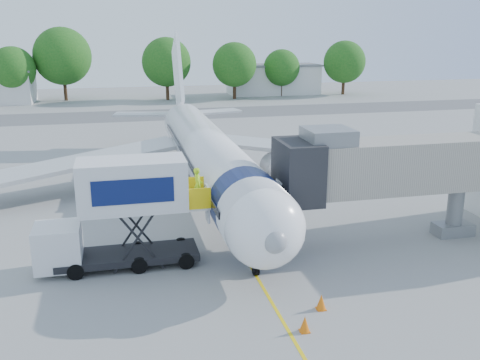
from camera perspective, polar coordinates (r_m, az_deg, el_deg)
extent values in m
plane|color=gray|center=(35.05, -2.27, -3.42)|extent=(160.00, 160.00, 0.00)
cube|color=yellow|center=(35.05, -2.27, -3.41)|extent=(0.15, 70.00, 0.01)
cube|color=#59595B|center=(75.65, -8.32, 6.92)|extent=(120.00, 10.00, 0.01)
cylinder|color=white|center=(37.04, -3.20, 2.46)|extent=(3.70, 28.00, 3.70)
sphere|color=white|center=(23.96, 2.64, -5.13)|extent=(3.70, 3.70, 3.70)
sphere|color=gray|center=(22.57, 3.70, -6.50)|extent=(1.10, 1.10, 1.10)
cone|color=white|center=(53.56, -6.37, 6.57)|extent=(3.70, 6.00, 3.70)
cube|color=white|center=(54.04, -6.64, 11.13)|extent=(0.35, 7.26, 8.29)
cube|color=#B2B5B7|center=(42.86, 7.94, 3.22)|extent=(16.17, 9.32, 1.42)
cube|color=#B2B5B7|center=(40.21, -16.81, 1.85)|extent=(16.17, 9.32, 1.42)
cylinder|color=#999BA0|center=(40.13, 4.22, 1.00)|extent=(2.10, 3.60, 2.10)
cylinder|color=#999BA0|center=(38.42, -11.65, 0.03)|extent=(2.10, 3.60, 2.10)
cube|color=black|center=(23.53, 2.85, -4.36)|extent=(2.60, 1.39, 0.81)
cylinder|color=#0A174C|center=(26.68, 0.90, -2.88)|extent=(3.73, 2.00, 3.73)
cylinder|color=silver|center=(26.16, 1.68, -8.59)|extent=(0.16, 0.16, 1.50)
cylinder|color=black|center=(26.34, 1.67, -9.44)|extent=(0.25, 0.64, 0.64)
cylinder|color=black|center=(41.03, -0.29, 0.14)|extent=(0.35, 0.90, 0.90)
cylinder|color=black|center=(40.24, -7.53, -0.31)|extent=(0.35, 0.90, 0.90)
cube|color=#A8A18F|center=(30.51, 17.09, 1.56)|extent=(13.60, 2.60, 2.80)
cube|color=black|center=(28.00, 6.19, 0.92)|extent=(2.00, 3.20, 3.20)
cube|color=slate|center=(28.15, 9.39, 4.65)|extent=(2.40, 2.40, 0.80)
cylinder|color=slate|center=(33.15, 21.94, -3.02)|extent=(0.90, 0.90, 3.00)
cube|color=slate|center=(33.52, 21.74, -4.88)|extent=(2.20, 1.20, 0.70)
cylinder|color=black|center=(33.03, 20.45, -5.05)|extent=(0.30, 0.70, 0.70)
cylinder|color=black|center=(34.03, 22.99, -4.71)|extent=(0.30, 0.70, 0.70)
cube|color=black|center=(27.80, -11.84, -7.86)|extent=(7.00, 2.30, 0.35)
cube|color=silver|center=(27.67, -18.82, -6.72)|extent=(2.20, 2.20, 2.10)
cube|color=black|center=(27.51, -18.90, -5.85)|extent=(1.90, 2.10, 0.70)
cube|color=silver|center=(26.55, -11.43, -0.47)|extent=(5.20, 2.40, 2.50)
cube|color=#0A174C|center=(25.38, -11.33, -1.23)|extent=(3.80, 0.04, 1.20)
cube|color=silver|center=(27.15, -4.64, -2.49)|extent=(1.10, 2.20, 0.10)
cube|color=yellow|center=(25.99, -4.32, -2.05)|extent=(1.10, 0.06, 1.10)
cube|color=yellow|center=(27.98, -4.98, -0.76)|extent=(1.10, 0.06, 1.10)
cylinder|color=black|center=(27.06, -5.76, -8.62)|extent=(0.80, 0.25, 0.80)
cylinder|color=black|center=(28.97, -6.31, -6.93)|extent=(0.80, 0.25, 0.80)
cylinder|color=black|center=(27.00, -17.13, -9.34)|extent=(0.80, 0.25, 0.80)
cylinder|color=black|center=(28.92, -16.88, -7.59)|extent=(0.80, 0.25, 0.80)
imported|color=#A8E217|center=(26.88, -4.52, -0.55)|extent=(0.46, 0.67, 1.81)
cone|color=orange|center=(23.60, 8.66, -12.74)|extent=(0.44, 0.44, 0.70)
cube|color=orange|center=(23.76, 8.62, -13.44)|extent=(0.40, 0.40, 0.04)
cone|color=orange|center=(21.99, 6.92, -15.00)|extent=(0.43, 0.43, 0.68)
cube|color=orange|center=(22.15, 6.89, -15.71)|extent=(0.39, 0.39, 0.04)
cube|color=silver|center=(99.02, 3.56, 10.60)|extent=(16.00, 7.00, 5.00)
cube|color=slate|center=(98.81, 3.59, 12.13)|extent=(16.40, 7.40, 0.30)
cylinder|color=#382314|center=(92.57, -22.82, 8.46)|extent=(0.56, 0.56, 3.15)
sphere|color=#175316|center=(92.23, -23.08, 10.83)|extent=(7.01, 7.01, 7.01)
cylinder|color=#382314|center=(94.12, -18.15, 9.33)|extent=(0.56, 0.56, 4.18)
sphere|color=#175316|center=(93.74, -18.42, 12.43)|extent=(9.30, 9.30, 9.30)
cylinder|color=#382314|center=(91.08, -7.75, 9.59)|extent=(0.56, 0.56, 3.62)
sphere|color=#175316|center=(90.72, -7.85, 12.36)|extent=(8.04, 8.04, 8.04)
cylinder|color=#382314|center=(91.72, -0.59, 9.68)|extent=(0.56, 0.56, 3.32)
sphere|color=#175316|center=(91.37, -0.60, 12.21)|extent=(7.38, 7.38, 7.38)
cylinder|color=#382314|center=(96.20, 4.41, 9.79)|extent=(0.56, 0.56, 2.86)
sphere|color=#175316|center=(95.90, 4.46, 11.86)|extent=(6.35, 6.35, 6.35)
cylinder|color=#382314|center=(99.87, 10.96, 9.92)|extent=(0.56, 0.56, 3.36)
sphere|color=#175316|center=(99.54, 11.08, 12.27)|extent=(7.47, 7.47, 7.47)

